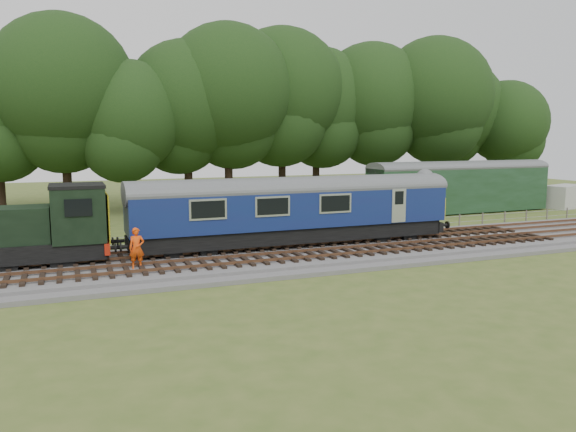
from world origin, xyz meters
name	(u,v)px	position (x,y,z in m)	size (l,w,h in m)	color
ground	(263,259)	(0.00, 0.00, 0.00)	(120.00, 120.00, 0.00)	#3F561F
ballast	(263,256)	(0.00, 0.00, 0.17)	(70.00, 7.00, 0.35)	#4C4C4F
track_north	(255,247)	(0.00, 1.40, 0.42)	(67.20, 2.40, 0.21)	black
track_south	(274,258)	(0.00, -1.60, 0.42)	(67.20, 2.40, 0.21)	black
fence	(239,244)	(0.00, 4.50, 0.00)	(64.00, 0.12, 1.00)	#6B6054
tree_line	(182,209)	(0.00, 22.00, 0.00)	(70.00, 8.00, 18.00)	black
dmu_railcar	(295,205)	(2.33, 1.40, 2.61)	(18.05, 2.86, 3.88)	black
shunter_loco	(16,231)	(-11.60, 1.40, 1.97)	(8.92, 2.60, 3.38)	black
worker	(137,248)	(-6.50, -1.17, 1.29)	(0.69, 0.45, 1.88)	#F6490C
parked_coach	(460,184)	(21.36, 11.33, 2.39)	(16.69, 3.22, 4.25)	#163217
shed	(422,198)	(18.13, 12.06, 1.26)	(3.16, 3.16, 2.49)	#163217
caravan	(565,196)	(32.42, 10.60, 1.02)	(4.16, 2.03, 2.03)	#ACACA7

